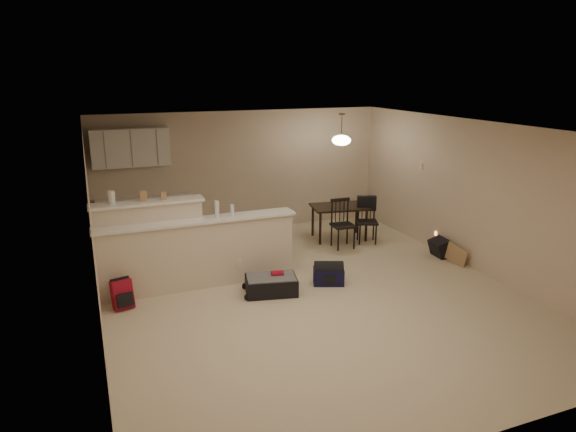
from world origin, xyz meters
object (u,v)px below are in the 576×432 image
red_backpack (122,294)px  black_daypack (440,248)px  dining_chair_near (343,224)px  dining_chair_far (367,221)px  suitcase (271,285)px  navy_duffel (329,276)px  pendant_lamp (341,140)px  dining_table (339,210)px

red_backpack → black_daypack: bearing=-12.9°
dining_chair_near → dining_chair_far: (0.58, 0.10, -0.02)m
suitcase → navy_duffel: (0.96, -0.01, 0.00)m
pendant_lamp → navy_duffel: 2.99m
dining_chair_far → navy_duffel: 2.28m
dining_chair_near → suitcase: size_ratio=1.22×
pendant_lamp → red_backpack: size_ratio=1.49×
navy_duffel → black_daypack: size_ratio=1.31×
dining_chair_far → navy_duffel: (-1.61, -1.59, -0.31)m
dining_table → dining_chair_far: size_ratio=1.35×
dining_table → dining_chair_far: 0.60m
dining_table → pendant_lamp: 1.39m
dining_table → pendant_lamp: (0.00, -0.00, 1.39)m
dining_chair_near → black_daypack: size_ratio=2.56×
dining_table → navy_duffel: bearing=-111.3°
navy_duffel → black_daypack: 2.48m
dining_chair_near → black_daypack: 1.82m
dining_chair_far → black_daypack: bearing=-33.4°
suitcase → black_daypack: black_daypack is taller
dining_table → red_backpack: size_ratio=2.86×
suitcase → red_backpack: red_backpack is taller
dining_table → dining_chair_far: dining_chair_far is taller
pendant_lamp → suitcase: 3.49m
suitcase → black_daypack: 3.43m
dining_table → pendant_lamp: pendant_lamp is taller
red_backpack → dining_chair_far: bearing=1.4°
dining_chair_near → red_backpack: (-4.13, -1.16, -0.26)m
dining_chair_far → suitcase: size_ratio=1.16×
dining_table → black_daypack: bearing=-42.9°
dining_table → black_daypack: size_ratio=3.26×
dining_chair_near → dining_chair_far: bearing=12.6°
pendant_lamp → dining_chair_near: bearing=-109.4°
dining_table → black_daypack: 2.09m
pendant_lamp → dining_chair_far: pendant_lamp is taller
dining_chair_near → red_backpack: 4.29m
black_daypack → pendant_lamp: bearing=41.5°
suitcase → navy_duffel: 0.96m
dining_chair_far → suitcase: (-2.57, -1.58, -0.31)m
dining_chair_near → pendant_lamp: bearing=73.2°
suitcase → navy_duffel: navy_duffel is taller
dining_chair_far → navy_duffel: size_ratio=1.85×
pendant_lamp → red_backpack: (-4.31, -1.69, -1.78)m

